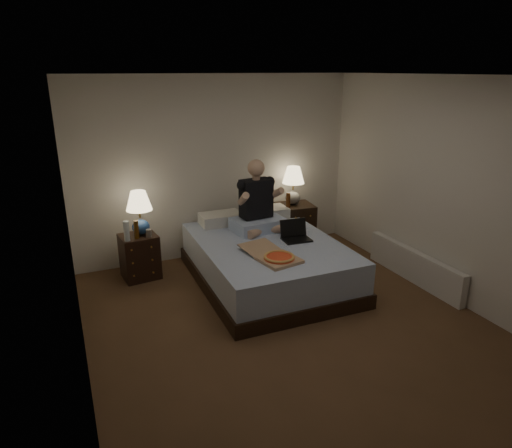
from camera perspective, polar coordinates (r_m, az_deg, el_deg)
name	(u,v)px	position (r m, az deg, el deg)	size (l,w,h in m)	color
floor	(290,326)	(4.90, 4.33, -12.61)	(4.00, 4.50, 0.00)	brown
ceiling	(297,75)	(4.19, 5.20, 18.03)	(4.00, 4.50, 0.00)	white
wall_back	(217,168)	(6.39, -4.90, 6.99)	(4.00, 2.50, 0.00)	silver
wall_front	(494,328)	(2.78, 27.60, -11.43)	(4.00, 2.50, 0.00)	silver
wall_left	(71,242)	(3.90, -22.17, -2.14)	(4.50, 2.50, 0.00)	silver
wall_right	(451,191)	(5.59, 23.15, 3.81)	(4.50, 2.50, 0.00)	silver
bed	(268,262)	(5.71, 1.45, -4.74)	(1.62, 2.16, 0.54)	#5572AA
nightstand_left	(140,256)	(6.01, -14.33, -3.95)	(0.44, 0.40, 0.57)	black
nightstand_right	(295,226)	(6.83, 4.86, -0.24)	(0.51, 0.46, 0.66)	black
lamp_left	(140,213)	(5.86, -14.33, 1.35)	(0.32, 0.32, 0.56)	navy
lamp_right	(293,186)	(6.67, 4.66, 4.80)	(0.32, 0.32, 0.56)	gray
water_bottle	(127,231)	(5.72, -15.87, -0.86)	(0.07, 0.07, 0.25)	silver
soda_can	(149,233)	(5.80, -13.25, -1.13)	(0.07, 0.07, 0.10)	#AFAFAA
beer_bottle_left	(136,229)	(5.77, -14.73, -0.67)	(0.06, 0.06, 0.23)	#53300B
beer_bottle_right	(288,201)	(6.50, 4.05, 2.93)	(0.06, 0.06, 0.23)	#54280C
person	(258,196)	(5.87, 0.25, 3.52)	(0.66, 0.52, 0.93)	black
laptop	(297,231)	(5.62, 5.14, -0.92)	(0.34, 0.28, 0.24)	black
pizza_box	(279,258)	(5.04, 2.91, -4.26)	(0.40, 0.76, 0.08)	tan
radiator	(414,266)	(6.09, 19.15, -4.99)	(0.10, 1.60, 0.40)	silver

